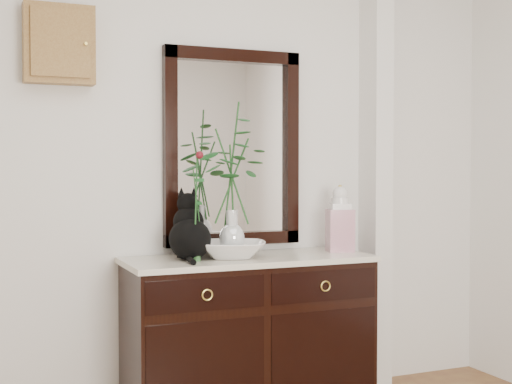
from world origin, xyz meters
name	(u,v)px	position (x,y,z in m)	size (l,w,h in m)	color
wall_back	(215,163)	(0.00, 1.98, 1.35)	(3.60, 0.04, 2.70)	silver
pilaster	(376,164)	(1.00, 1.90, 1.35)	(0.12, 0.20, 2.70)	silver
sideboard	(249,326)	(0.10, 1.73, 0.47)	(1.33, 0.52, 0.82)	black
wall_mirror	(233,148)	(0.10, 1.97, 1.44)	(0.80, 0.06, 1.10)	black
key_cabinet	(59,44)	(-0.85, 1.94, 1.95)	(0.35, 0.10, 0.40)	brown
cat	(190,226)	(-0.23, 1.74, 1.03)	(0.25, 0.31, 0.35)	black
lotus_bowl	(232,250)	(0.00, 1.72, 0.89)	(0.36, 0.36, 0.09)	silver
vase_branches	(232,177)	(0.00, 1.72, 1.28)	(0.39, 0.39, 0.81)	silver
bud_vase_rose	(196,205)	(-0.22, 1.67, 1.14)	(0.07, 0.07, 0.57)	#31632F
ginger_jar	(340,218)	(0.67, 1.75, 1.04)	(0.14, 0.14, 0.38)	white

